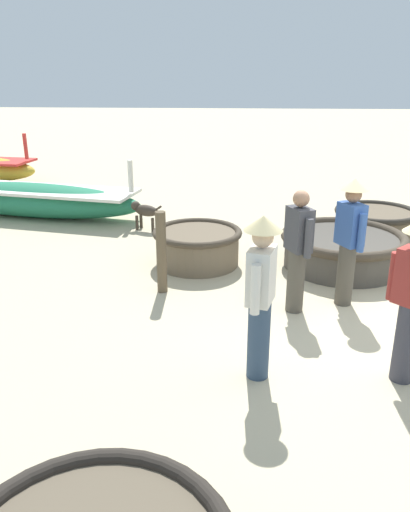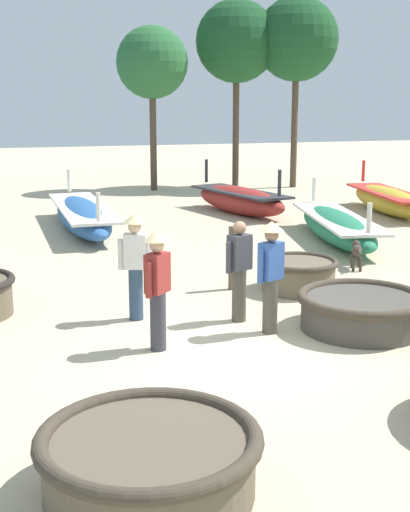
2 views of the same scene
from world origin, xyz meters
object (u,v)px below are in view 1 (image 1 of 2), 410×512
coracle_beside_post (197,245)px  mooring_post_mid_beach (161,253)px  fisherman_with_hat (349,234)px  fisherman_hauling (261,288)px  long_boat_ochre_hull (31,199)px  coracle_front_right (343,248)px  fisherman_crouching (298,249)px  coracle_upturned (376,221)px  dog (145,211)px

coracle_beside_post → mooring_post_mid_beach: size_ratio=1.23×
coracle_beside_post → fisherman_with_hat: size_ratio=0.84×
fisherman_hauling → long_boat_ochre_hull: bearing=39.1°
coracle_front_right → long_boat_ochre_hull: size_ratio=0.38×
coracle_front_right → fisherman_crouching: 1.93m
fisherman_crouching → fisherman_hauling: (-1.52, 0.51, 0.12)m
long_boat_ochre_hull → fisherman_crouching: (-4.19, -5.15, 0.47)m
coracle_upturned → coracle_beside_post: (-1.71, 3.19, 0.03)m
long_boat_ochre_hull → mooring_post_mid_beach: long_boat_ochre_hull is taller
fisherman_hauling → fisherman_crouching: bearing=-18.6°
fisherman_with_hat → long_boat_ochre_hull: bearing=55.9°
fisherman_with_hat → fisherman_hauling: same height
coracle_beside_post → coracle_front_right: coracle_beside_post is taller
fisherman_with_hat → fisherman_crouching: (-0.26, 0.66, -0.12)m
coracle_front_right → fisherman_with_hat: 1.54m
mooring_post_mid_beach → fisherman_with_hat: bearing=-95.0°
fisherman_hauling → fisherman_with_hat: bearing=-33.6°
fisherman_hauling → mooring_post_mid_beach: (1.98, 1.26, -0.38)m
coracle_front_right → mooring_post_mid_beach: bearing=113.4°
coracle_front_right → long_boat_ochre_hull: (2.57, 6.04, 0.06)m
long_boat_ochre_hull → dog: size_ratio=7.93×
mooring_post_mid_beach → coracle_upturned: bearing=-51.7°
coracle_upturned → coracle_front_right: bearing=151.3°
fisherman_with_hat → dog: size_ratio=2.59×
coracle_front_right → fisherman_crouching: size_ratio=1.23×
coracle_front_right → dog: (1.72, 3.45, 0.07)m
fisherman_with_hat → fisherman_crouching: 0.72m
fisherman_hauling → dog: size_ratio=2.59×
coracle_upturned → dog: 4.36m
coracle_upturned → mooring_post_mid_beach: mooring_post_mid_beach is taller
coracle_front_right → dog: 3.85m
mooring_post_mid_beach → fisherman_hauling: bearing=-147.5°
coracle_upturned → long_boat_ochre_hull: bearing=82.7°
fisherman_crouching → mooring_post_mid_beach: (0.47, 1.77, -0.26)m
mooring_post_mid_beach → coracle_front_right: bearing=-66.6°
coracle_beside_post → long_boat_ochre_hull: (2.61, 3.77, 0.06)m
coracle_front_right → dog: size_ratio=3.01×
fisherman_with_hat → mooring_post_mid_beach: (0.21, 2.44, -0.38)m
coracle_upturned → fisherman_crouching: fisherman_crouching is taller
coracle_beside_post → long_boat_ochre_hull: long_boat_ochre_hull is taller
coracle_upturned → dog: bearing=89.3°
long_boat_ochre_hull → coracle_upturned: bearing=-97.3°
coracle_upturned → fisherman_hauling: 5.38m
coracle_upturned → coracle_front_right: coracle_front_right is taller
coracle_beside_post → fisherman_with_hat: (-1.33, -2.04, 0.65)m
coracle_upturned → fisherman_crouching: bearing=151.2°
fisherman_with_hat → dog: fisherman_with_hat is taller
long_boat_ochre_hull → fisherman_hauling: fisherman_hauling is taller
coracle_front_right → fisherman_hauling: 3.50m
fisherman_hauling → dog: 5.31m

